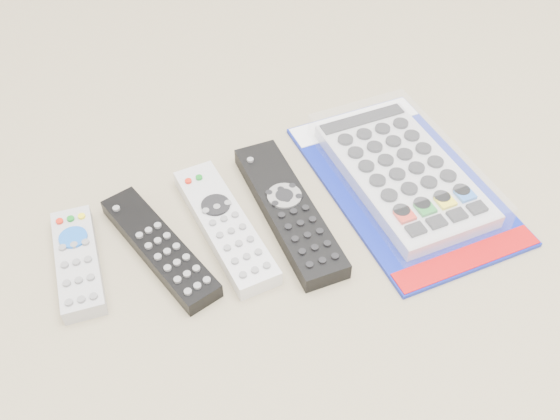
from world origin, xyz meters
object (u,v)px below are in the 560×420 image
remote_silver_dvd (225,225)px  jumbo_remote_packaged (403,172)px  remote_small_grey (78,261)px  remote_large_black (289,210)px  remote_slim_black (160,247)px

remote_silver_dvd → jumbo_remote_packaged: 0.25m
remote_small_grey → remote_large_black: size_ratio=0.67×
remote_small_grey → remote_silver_dvd: size_ratio=0.76×
remote_silver_dvd → remote_large_black: 0.08m
remote_slim_black → remote_silver_dvd: size_ratio=0.97×
remote_slim_black → jumbo_remote_packaged: bearing=-17.0°
remote_silver_dvd → remote_large_black: remote_large_black is taller
remote_small_grey → remote_slim_black: (0.09, -0.02, -0.00)m
remote_silver_dvd → remote_large_black: bearing=-8.9°
remote_small_grey → remote_large_black: (0.26, -0.04, 0.00)m
remote_large_black → remote_small_grey: bearing=175.9°
remote_slim_black → remote_silver_dvd: same height
remote_small_grey → remote_slim_black: bearing=-5.0°
remote_slim_black → remote_silver_dvd: bearing=-14.2°
remote_large_black → jumbo_remote_packaged: 0.16m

